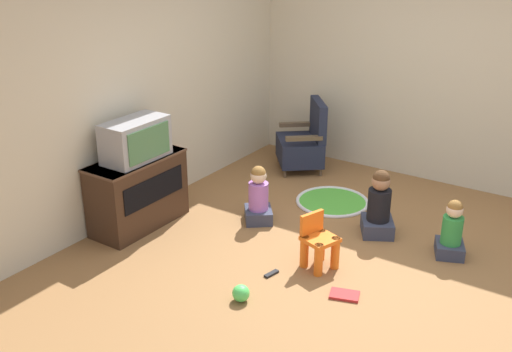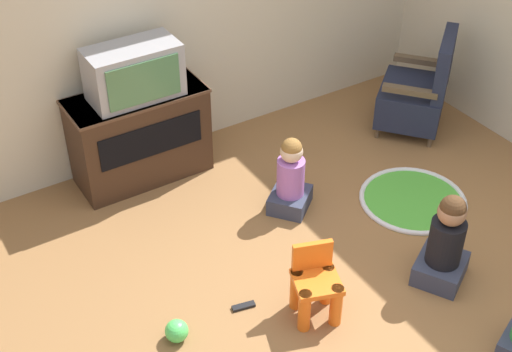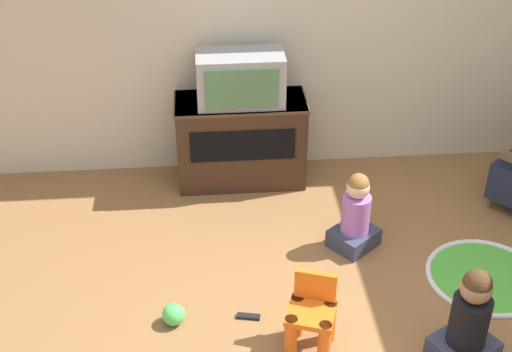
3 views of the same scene
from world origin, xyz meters
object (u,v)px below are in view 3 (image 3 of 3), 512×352
tv_cabinet (241,140)px  remote_control (248,316)px  child_watching_right (469,323)px  toy_ball (173,314)px  yellow_kid_chair (311,319)px  television (240,79)px  child_watching_left (355,216)px

tv_cabinet → remote_control: bearing=-92.3°
child_watching_right → toy_ball: size_ratio=4.71×
yellow_kid_chair → toy_ball: bearing=-178.4°
yellow_kid_chair → toy_ball: size_ratio=3.44×
tv_cabinet → television: bearing=-90.0°
tv_cabinet → toy_ball: 1.76m
yellow_kid_chair → child_watching_right: bearing=7.1°
child_watching_left → remote_control: size_ratio=3.91×
tv_cabinet → toy_ball: size_ratio=7.24×
tv_cabinet → child_watching_left: (0.75, -0.96, -0.11)m
yellow_kid_chair → toy_ball: 0.88m
yellow_kid_chair → remote_control: yellow_kid_chair is taller
television → yellow_kid_chair: television is taller
yellow_kid_chair → child_watching_left: child_watching_left is taller
child_watching_left → toy_ball: size_ratio=4.25×
tv_cabinet → television: (-0.00, -0.03, 0.55)m
television → child_watching_left: (0.75, -0.93, -0.66)m
toy_ball → remote_control: (0.47, 0.01, -0.06)m
television → child_watching_right: size_ratio=0.99×
child_watching_left → toy_ball: child_watching_left is taller
remote_control → tv_cabinet: bearing=-80.2°
child_watching_right → television: bearing=90.1°
yellow_kid_chair → remote_control: (-0.36, 0.27, -0.21)m
yellow_kid_chair → child_watching_left: (0.46, 0.95, 0.05)m
toy_ball → remote_control: 0.48m
child_watching_left → child_watching_right: bearing=-108.0°
yellow_kid_chair → tv_cabinet: bearing=117.7°
child_watching_right → child_watching_left: bearing=81.0°
toy_ball → remote_control: toy_ball is taller
yellow_kid_chair → child_watching_right: (0.89, -0.19, 0.08)m
child_watching_right → toy_ball: child_watching_right is taller
child_watching_left → remote_control: 1.09m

